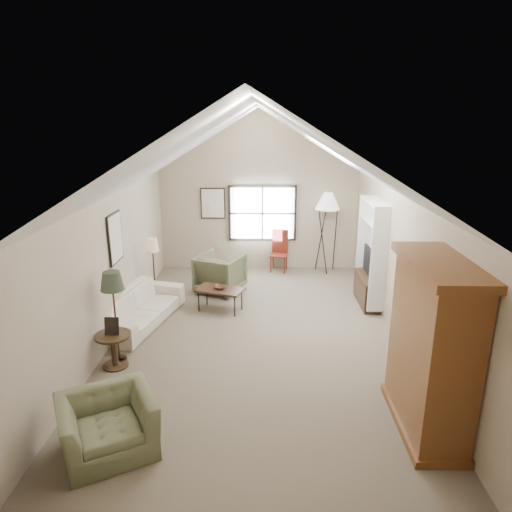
{
  "coord_description": "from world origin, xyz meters",
  "views": [
    {
      "loc": [
        0.14,
        -7.39,
        3.77
      ],
      "look_at": [
        0.0,
        0.4,
        1.4
      ],
      "focal_mm": 32.0,
      "sensor_mm": 36.0,
      "label": 1
    }
  ],
  "objects_px": {
    "side_chair": "(279,251)",
    "coffee_table": "(220,300)",
    "armoire": "(432,348)",
    "armchair_far": "(220,273)",
    "sofa": "(141,307)",
    "side_table": "(114,350)",
    "armchair_near": "(108,425)"
  },
  "relations": [
    {
      "from": "side_chair",
      "to": "coffee_table",
      "type": "bearing_deg",
      "value": -105.51
    },
    {
      "from": "armoire",
      "to": "armchair_far",
      "type": "xyz_separation_m",
      "value": [
        -3.02,
        4.65,
        -0.67
      ]
    },
    {
      "from": "sofa",
      "to": "armchair_far",
      "type": "distance_m",
      "value": 2.17
    },
    {
      "from": "armchair_far",
      "to": "sofa",
      "type": "bearing_deg",
      "value": 73.81
    },
    {
      "from": "armchair_far",
      "to": "side_table",
      "type": "relative_size",
      "value": 1.71
    },
    {
      "from": "armoire",
      "to": "sofa",
      "type": "distance_m",
      "value": 5.35
    },
    {
      "from": "sofa",
      "to": "coffee_table",
      "type": "distance_m",
      "value": 1.58
    },
    {
      "from": "armoire",
      "to": "coffee_table",
      "type": "height_order",
      "value": "armoire"
    },
    {
      "from": "sofa",
      "to": "armchair_far",
      "type": "relative_size",
      "value": 2.33
    },
    {
      "from": "armchair_near",
      "to": "side_table",
      "type": "relative_size",
      "value": 1.91
    },
    {
      "from": "armoire",
      "to": "armchair_far",
      "type": "relative_size",
      "value": 2.33
    },
    {
      "from": "armchair_near",
      "to": "coffee_table",
      "type": "xyz_separation_m",
      "value": [
        0.93,
        4.1,
        -0.11
      ]
    },
    {
      "from": "armoire",
      "to": "side_table",
      "type": "relative_size",
      "value": 3.98
    },
    {
      "from": "armchair_far",
      "to": "side_table",
      "type": "height_order",
      "value": "armchair_far"
    },
    {
      "from": "coffee_table",
      "to": "armoire",
      "type": "bearing_deg",
      "value": -50.76
    },
    {
      "from": "armchair_far",
      "to": "side_chair",
      "type": "bearing_deg",
      "value": -110.16
    },
    {
      "from": "sofa",
      "to": "armchair_near",
      "type": "relative_size",
      "value": 2.09
    },
    {
      "from": "armoire",
      "to": "coffee_table",
      "type": "bearing_deg",
      "value": 129.24
    },
    {
      "from": "armchair_far",
      "to": "side_chair",
      "type": "relative_size",
      "value": 0.9
    },
    {
      "from": "sofa",
      "to": "side_chair",
      "type": "relative_size",
      "value": 2.11
    },
    {
      "from": "armchair_far",
      "to": "side_table",
      "type": "bearing_deg",
      "value": 90.31
    },
    {
      "from": "armchair_near",
      "to": "side_chair",
      "type": "bearing_deg",
      "value": 43.5
    },
    {
      "from": "armchair_far",
      "to": "side_table",
      "type": "xyz_separation_m",
      "value": [
        -1.36,
        -3.28,
        -0.15
      ]
    },
    {
      "from": "armchair_far",
      "to": "coffee_table",
      "type": "distance_m",
      "value": 1.1
    },
    {
      "from": "sofa",
      "to": "coffee_table",
      "type": "bearing_deg",
      "value": -53.78
    },
    {
      "from": "coffee_table",
      "to": "side_chair",
      "type": "bearing_deg",
      "value": 63.48
    },
    {
      "from": "armchair_near",
      "to": "coffee_table",
      "type": "height_order",
      "value": "armchair_near"
    },
    {
      "from": "armchair_far",
      "to": "coffee_table",
      "type": "relative_size",
      "value": 1.02
    },
    {
      "from": "sofa",
      "to": "armchair_near",
      "type": "distance_m",
      "value": 3.53
    },
    {
      "from": "armoire",
      "to": "armchair_near",
      "type": "bearing_deg",
      "value": -172.28
    },
    {
      "from": "sofa",
      "to": "armoire",
      "type": "bearing_deg",
      "value": -110.4
    },
    {
      "from": "armchair_near",
      "to": "side_chair",
      "type": "relative_size",
      "value": 1.01
    }
  ]
}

